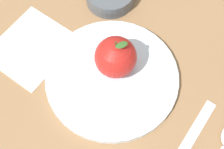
{
  "coord_description": "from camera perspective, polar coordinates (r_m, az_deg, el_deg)",
  "views": [
    {
      "loc": [
        0.06,
        -0.22,
        0.57
      ],
      "look_at": [
        -0.03,
        0.03,
        0.02
      ],
      "focal_mm": 53.52,
      "sensor_mm": 36.0,
      "label": 1
    }
  ],
  "objects": [
    {
      "name": "ground_plane",
      "position": [
        0.61,
        1.96,
        -4.29
      ],
      "size": [
        2.4,
        2.4,
        0.0
      ],
      "primitive_type": "plane",
      "color": "olive"
    },
    {
      "name": "dinner_plate",
      "position": [
        0.62,
        -0.0,
        -0.49
      ],
      "size": [
        0.25,
        0.25,
        0.01
      ],
      "color": "silver",
      "rests_on": "ground_plane"
    },
    {
      "name": "apple",
      "position": [
        0.59,
        0.63,
        2.98
      ],
      "size": [
        0.08,
        0.08,
        0.09
      ],
      "color": "#B21E19",
      "rests_on": "dinner_plate"
    },
    {
      "name": "linen_napkin",
      "position": [
        0.68,
        -13.59,
        4.63
      ],
      "size": [
        0.17,
        0.18,
        0.0
      ],
      "primitive_type": "cube",
      "rotation": [
        0.0,
        0.0,
        6.01
      ],
      "color": "silver",
      "rests_on": "ground_plane"
    }
  ]
}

